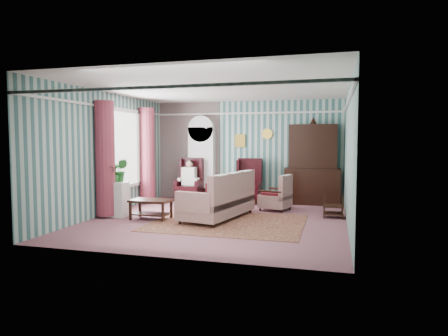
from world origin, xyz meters
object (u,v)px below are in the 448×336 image
(nest_table, at_px, (333,206))
(plant_stand, at_px, (115,199))
(floral_armchair, at_px, (275,189))
(bookcase, at_px, (202,162))
(round_side_table, at_px, (220,191))
(sofa, at_px, (217,199))
(coffee_table, at_px, (151,209))
(dresser_hutch, at_px, (313,162))
(wingback_left, at_px, (189,179))
(seated_woman, at_px, (189,181))
(wingback_right, at_px, (248,181))

(nest_table, xyz_separation_m, plant_stand, (-4.87, -1.20, 0.13))
(nest_table, bearing_deg, floral_armchair, 157.03)
(bookcase, xyz_separation_m, floral_armchair, (2.40, -1.34, -0.57))
(round_side_table, relative_size, sofa, 0.28)
(round_side_table, relative_size, coffee_table, 0.67)
(dresser_hutch, relative_size, coffee_table, 2.63)
(floral_armchair, bearing_deg, sofa, 156.73)
(coffee_table, bearing_deg, plant_stand, 175.40)
(dresser_hutch, relative_size, plant_stand, 2.95)
(wingback_left, distance_m, coffee_table, 2.86)
(nest_table, height_order, sofa, sofa)
(wingback_left, xyz_separation_m, coffee_table, (0.14, -2.83, -0.40))
(sofa, height_order, coffee_table, sofa)
(seated_woman, bearing_deg, bookcase, 57.34)
(dresser_hutch, bearing_deg, coffee_table, -137.37)
(nest_table, bearing_deg, wingback_left, 159.15)
(wingback_right, relative_size, coffee_table, 1.39)
(nest_table, xyz_separation_m, sofa, (-2.53, -0.79, 0.18))
(round_side_table, relative_size, floral_armchair, 0.55)
(dresser_hutch, height_order, round_side_table, dresser_hutch)
(wingback_left, xyz_separation_m, round_side_table, (0.90, 0.15, -0.33))
(round_side_table, bearing_deg, wingback_left, -170.54)
(plant_stand, bearing_deg, floral_armchair, 27.52)
(wingback_right, height_order, nest_table, wingback_right)
(wingback_right, distance_m, coffee_table, 3.28)
(bookcase, height_order, seated_woman, bookcase)
(dresser_hutch, xyz_separation_m, seated_woman, (-3.50, -0.27, -0.59))
(floral_armchair, xyz_separation_m, coffee_table, (-2.52, -1.88, -0.32))
(nest_table, distance_m, coffee_table, 4.13)
(sofa, bearing_deg, wingback_right, 6.70)
(round_side_table, height_order, sofa, sofa)
(bookcase, height_order, wingback_left, bookcase)
(wingback_left, bearing_deg, round_side_table, 9.46)
(dresser_hutch, distance_m, seated_woman, 3.56)
(sofa, bearing_deg, plant_stand, 111.76)
(wingback_left, relative_size, wingback_right, 1.00)
(round_side_table, bearing_deg, bookcase, 159.73)
(wingback_right, distance_m, nest_table, 2.81)
(dresser_hutch, distance_m, floral_armchair, 1.61)
(nest_table, distance_m, floral_armchair, 1.56)
(plant_stand, relative_size, coffee_table, 0.89)
(seated_woman, distance_m, coffee_table, 2.85)
(wingback_left, distance_m, floral_armchair, 2.82)
(floral_armchair, bearing_deg, wingback_left, 85.72)
(bookcase, distance_m, coffee_table, 3.34)
(floral_armchair, distance_m, coffee_table, 3.16)
(wingback_left, xyz_separation_m, seated_woman, (0.00, 0.00, -0.04))
(round_side_table, xyz_separation_m, sofa, (0.64, -2.49, 0.15))
(round_side_table, bearing_deg, plant_stand, -120.38)
(seated_woman, xyz_separation_m, coffee_table, (0.14, -2.83, -0.37))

